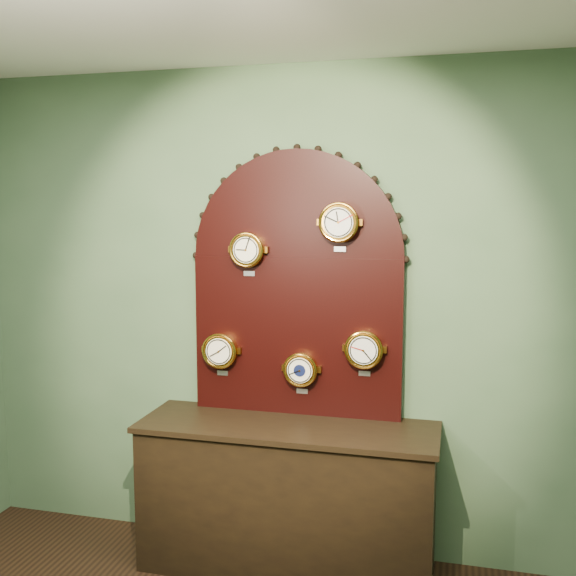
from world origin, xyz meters
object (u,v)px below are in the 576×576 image
(display_board, at_px, (297,276))
(arabic_clock, at_px, (339,222))
(roman_clock, at_px, (247,250))
(barometer, at_px, (301,369))
(hygrometer, at_px, (220,350))
(tide_clock, at_px, (364,349))
(shop_counter, at_px, (287,499))

(display_board, relative_size, arabic_clock, 5.66)
(roman_clock, bearing_deg, barometer, -0.01)
(hygrometer, height_order, tide_clock, tide_clock)
(arabic_clock, distance_m, tide_clock, 0.71)
(display_board, height_order, tide_clock, display_board)
(roman_clock, bearing_deg, hygrometer, -179.92)
(shop_counter, height_order, tide_clock, tide_clock)
(shop_counter, xyz_separation_m, barometer, (0.04, 0.15, 0.70))
(hygrometer, bearing_deg, arabic_clock, -0.02)
(roman_clock, distance_m, hygrometer, 0.61)
(display_board, relative_size, roman_clock, 6.08)
(arabic_clock, bearing_deg, roman_clock, 179.94)
(shop_counter, distance_m, tide_clock, 0.94)
(display_board, distance_m, hygrometer, 0.62)
(barometer, height_order, tide_clock, tide_clock)
(display_board, distance_m, barometer, 0.53)
(roman_clock, xyz_separation_m, tide_clock, (0.67, -0.00, -0.53))
(shop_counter, bearing_deg, roman_clock, 150.26)
(roman_clock, xyz_separation_m, hygrometer, (-0.17, -0.00, -0.59))
(display_board, xyz_separation_m, hygrometer, (-0.44, -0.07, -0.44))
(roman_clock, bearing_deg, display_board, 13.73)
(barometer, bearing_deg, tide_clock, -0.04)
(shop_counter, distance_m, roman_clock, 1.41)
(arabic_clock, bearing_deg, barometer, 179.88)
(hygrometer, bearing_deg, display_board, 8.59)
(hygrometer, distance_m, barometer, 0.49)
(roman_clock, bearing_deg, shop_counter, -29.74)
(roman_clock, bearing_deg, arabic_clock, -0.06)
(arabic_clock, xyz_separation_m, tide_clock, (0.14, 0.00, -0.69))
(roman_clock, bearing_deg, tide_clock, -0.03)
(shop_counter, height_order, roman_clock, roman_clock)
(roman_clock, distance_m, tide_clock, 0.85)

